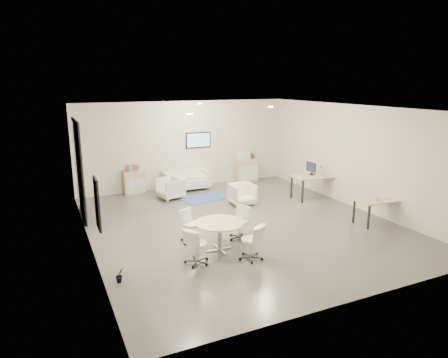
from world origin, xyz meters
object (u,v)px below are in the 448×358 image
Objects in this scene: desk_front at (379,202)px; round_table at (220,226)px; loveseat at (186,181)px; armchair_left at (170,187)px; sideboard_right at (246,170)px; armchair_right at (242,193)px; sideboard_left at (134,183)px; desk_rear at (314,178)px.

round_table is (-4.81, 0.14, -0.01)m from desk_front.
round_table is (-1.12, -5.49, 0.28)m from loveseat.
armchair_left reaches higher than desk_front.
sideboard_right is 1.19× the size of armchair_right.
sideboard_left is at bearing 97.46° from round_table.
armchair_right is at bearing -68.74° from loveseat.
armchair_left is at bearing 160.73° from desk_rear.
armchair_left is at bearing -163.31° from sideboard_right.
armchair_right is (-1.55, -2.68, -0.07)m from sideboard_right.
sideboard_right is 3.09m from armchair_right.
round_table is (-0.24, -4.63, 0.22)m from armchair_left.
loveseat is at bearing 121.95° from armchair_left.
sideboard_right reaches higher than desk_front.
sideboard_right is at bearing 61.48° from armchair_right.
armchair_left reaches higher than loveseat.
armchair_left is 0.58× the size of desk_front.
armchair_right is 0.49× the size of desk_rear.
sideboard_left is 0.73× the size of round_table.
round_table reaches higher than desk_front.
armchair_left is 2.51m from armchair_right.
desk_rear reaches higher than armchair_right.
round_table is at bearing -123.02° from sideboard_right.
sideboard_left reaches higher than armchair_left.
desk_rear is at bearing -29.34° from sideboard_left.
sideboard_right is 0.58× the size of desk_rear.
sideboard_left is 1.09× the size of armchair_right.
armchair_right is 0.67× the size of round_table.
armchair_right reaches higher than loveseat.
desk_rear is at bearing 29.22° from round_table.
armchair_left is (-3.45, -1.03, -0.06)m from sideboard_right.
sideboard_right is 0.55× the size of loveseat.
sideboard_right reaches higher than armchair_left.
armchair_right is 4.13m from desk_front.
armchair_right is at bearing 54.47° from round_table.
desk_front is at bearing -1.70° from round_table.
desk_rear is (4.47, -2.00, 0.31)m from armchair_left.
desk_front is at bearing -79.00° from sideboard_right.
armchair_left is 6.62m from desk_front.
sideboard_right is 6.76m from round_table.
armchair_left is at bearing 140.58° from armchair_right.
desk_rear reaches higher than round_table.
desk_rear is at bearing -39.40° from loveseat.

